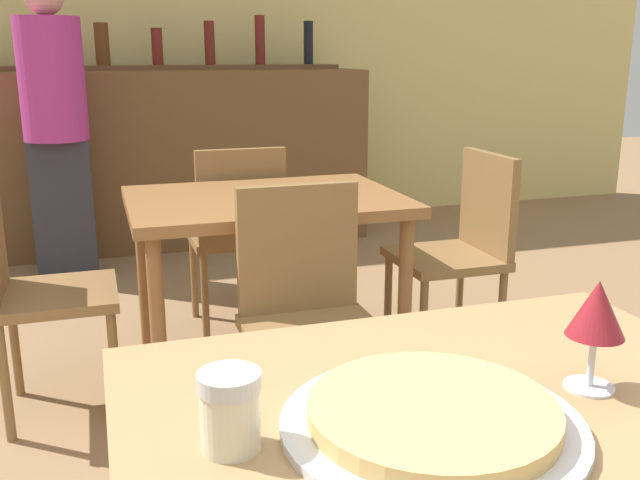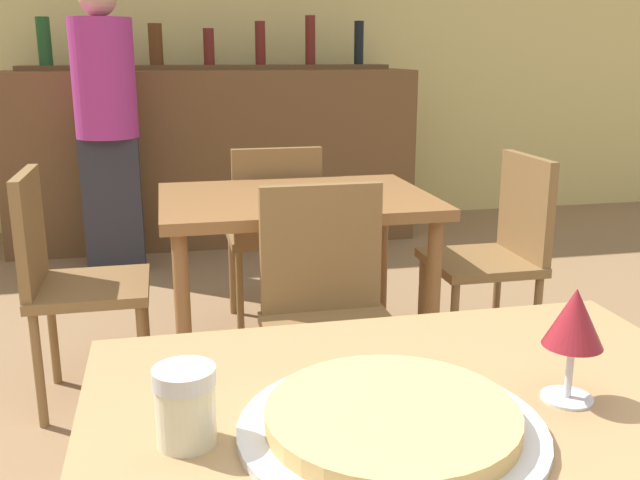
{
  "view_description": "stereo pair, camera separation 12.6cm",
  "coord_description": "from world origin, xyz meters",
  "px_view_note": "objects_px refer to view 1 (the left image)",
  "views": [
    {
      "loc": [
        -0.45,
        -0.74,
        1.23
      ],
      "look_at": [
        -0.03,
        0.55,
        0.88
      ],
      "focal_mm": 40.0,
      "sensor_mm": 36.0,
      "label": 1
    },
    {
      "loc": [
        -0.32,
        -0.77,
        1.23
      ],
      "look_at": [
        -0.03,
        0.55,
        0.88
      ],
      "focal_mm": 40.0,
      "sensor_mm": 36.0,
      "label": 2
    }
  ],
  "objects_px": {
    "chair_far_side_front": "(308,307)",
    "cheese_shaker": "(230,410)",
    "chair_far_side_back": "(238,226)",
    "chair_far_side_left": "(31,280)",
    "person_standing": "(56,122)",
    "wine_glass": "(597,312)",
    "chair_far_side_right": "(463,242)",
    "pizza_tray": "(432,417)"
  },
  "relations": [
    {
      "from": "cheese_shaker",
      "to": "chair_far_side_left",
      "type": "bearing_deg",
      "value": 102.01
    },
    {
      "from": "chair_far_side_left",
      "to": "pizza_tray",
      "type": "bearing_deg",
      "value": -160.68
    },
    {
      "from": "chair_far_side_left",
      "to": "pizza_tray",
      "type": "relative_size",
      "value": 2.21
    },
    {
      "from": "wine_glass",
      "to": "chair_far_side_left",
      "type": "bearing_deg",
      "value": 117.05
    },
    {
      "from": "chair_far_side_front",
      "to": "cheese_shaker",
      "type": "relative_size",
      "value": 8.66
    },
    {
      "from": "chair_far_side_front",
      "to": "person_standing",
      "type": "distance_m",
      "value": 2.34
    },
    {
      "from": "chair_far_side_front",
      "to": "wine_glass",
      "type": "xyz_separation_m",
      "value": [
        0.06,
        -1.18,
        0.4
      ]
    },
    {
      "from": "pizza_tray",
      "to": "chair_far_side_left",
      "type": "bearing_deg",
      "value": 109.32
    },
    {
      "from": "chair_far_side_back",
      "to": "person_standing",
      "type": "height_order",
      "value": "person_standing"
    },
    {
      "from": "chair_far_side_back",
      "to": "person_standing",
      "type": "xyz_separation_m",
      "value": [
        -0.76,
        1.11,
        0.38
      ]
    },
    {
      "from": "person_standing",
      "to": "wine_glass",
      "type": "relative_size",
      "value": 10.13
    },
    {
      "from": "pizza_tray",
      "to": "cheese_shaker",
      "type": "distance_m",
      "value": 0.25
    },
    {
      "from": "chair_far_side_back",
      "to": "chair_far_side_left",
      "type": "height_order",
      "value": "same"
    },
    {
      "from": "chair_far_side_back",
      "to": "pizza_tray",
      "type": "height_order",
      "value": "chair_far_side_back"
    },
    {
      "from": "chair_far_side_back",
      "to": "chair_far_side_right",
      "type": "height_order",
      "value": "same"
    },
    {
      "from": "chair_far_side_right",
      "to": "chair_far_side_front",
      "type": "bearing_deg",
      "value": -56.81
    },
    {
      "from": "chair_far_side_front",
      "to": "chair_far_side_right",
      "type": "xyz_separation_m",
      "value": [
        0.81,
        0.53,
        0.0
      ]
    },
    {
      "from": "chair_far_side_back",
      "to": "cheese_shaker",
      "type": "xyz_separation_m",
      "value": [
        -0.45,
        -2.25,
        0.33
      ]
    },
    {
      "from": "chair_far_side_left",
      "to": "chair_far_side_front",
      "type": "bearing_deg",
      "value": -123.19
    },
    {
      "from": "pizza_tray",
      "to": "person_standing",
      "type": "bearing_deg",
      "value": 99.33
    },
    {
      "from": "chair_far_side_right",
      "to": "pizza_tray",
      "type": "relative_size",
      "value": 2.21
    },
    {
      "from": "person_standing",
      "to": "wine_glass",
      "type": "height_order",
      "value": "person_standing"
    },
    {
      "from": "chair_far_side_right",
      "to": "wine_glass",
      "type": "bearing_deg",
      "value": -23.8
    },
    {
      "from": "chair_far_side_front",
      "to": "person_standing",
      "type": "xyz_separation_m",
      "value": [
        -0.76,
        2.18,
        0.38
      ]
    },
    {
      "from": "person_standing",
      "to": "wine_glass",
      "type": "bearing_deg",
      "value": -76.29
    },
    {
      "from": "chair_far_side_front",
      "to": "chair_far_side_left",
      "type": "height_order",
      "value": "same"
    },
    {
      "from": "chair_far_side_left",
      "to": "chair_far_side_right",
      "type": "xyz_separation_m",
      "value": [
        1.63,
        0.0,
        0.0
      ]
    },
    {
      "from": "cheese_shaker",
      "to": "person_standing",
      "type": "bearing_deg",
      "value": 95.26
    },
    {
      "from": "chair_far_side_back",
      "to": "cheese_shaker",
      "type": "relative_size",
      "value": 8.66
    },
    {
      "from": "chair_far_side_back",
      "to": "wine_glass",
      "type": "bearing_deg",
      "value": 91.52
    },
    {
      "from": "chair_far_side_left",
      "to": "cheese_shaker",
      "type": "xyz_separation_m",
      "value": [
        0.36,
        -1.71,
        0.33
      ]
    },
    {
      "from": "pizza_tray",
      "to": "cheese_shaker",
      "type": "bearing_deg",
      "value": 172.34
    },
    {
      "from": "chair_far_side_right",
      "to": "cheese_shaker",
      "type": "distance_m",
      "value": 2.16
    },
    {
      "from": "pizza_tray",
      "to": "wine_glass",
      "type": "bearing_deg",
      "value": 7.68
    },
    {
      "from": "cheese_shaker",
      "to": "chair_far_side_right",
      "type": "bearing_deg",
      "value": 53.57
    },
    {
      "from": "pizza_tray",
      "to": "person_standing",
      "type": "distance_m",
      "value": 3.44
    },
    {
      "from": "chair_far_side_left",
      "to": "cheese_shaker",
      "type": "relative_size",
      "value": 8.66
    },
    {
      "from": "chair_far_side_back",
      "to": "chair_far_side_left",
      "type": "relative_size",
      "value": 1.0
    },
    {
      "from": "chair_far_side_right",
      "to": "wine_glass",
      "type": "height_order",
      "value": "wine_glass"
    },
    {
      "from": "chair_far_side_left",
      "to": "wine_glass",
      "type": "relative_size",
      "value": 5.32
    },
    {
      "from": "chair_far_side_right",
      "to": "person_standing",
      "type": "relative_size",
      "value": 0.53
    },
    {
      "from": "wine_glass",
      "to": "chair_far_side_back",
      "type": "bearing_deg",
      "value": 91.52
    }
  ]
}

